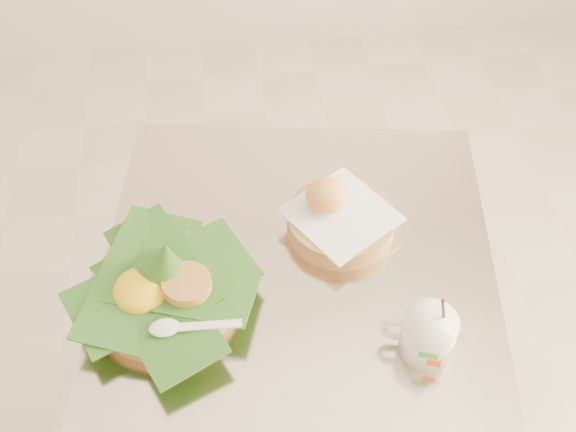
{
  "coord_description": "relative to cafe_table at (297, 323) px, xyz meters",
  "views": [
    {
      "loc": [
        0.05,
        -0.75,
        1.77
      ],
      "look_at": [
        0.16,
        0.09,
        0.82
      ],
      "focal_mm": 45.0,
      "sensor_mm": 36.0,
      "label": 1
    }
  ],
  "objects": [
    {
      "name": "bread_basket",
      "position": [
        0.08,
        0.06,
        0.25
      ],
      "size": [
        0.23,
        0.23,
        0.1
      ],
      "rotation": [
        0.0,
        0.0,
        -0.2
      ],
      "color": "#B2784C",
      "rests_on": "cafe_table"
    },
    {
      "name": "cafe_table",
      "position": [
        0.0,
        0.0,
        0.0
      ],
      "size": [
        0.8,
        0.8,
        0.75
      ],
      "rotation": [
        0.0,
        0.0,
        -0.16
      ],
      "color": "gray",
      "rests_on": "floor"
    },
    {
      "name": "coffee_mug",
      "position": [
        0.18,
        -0.21,
        0.26
      ],
      "size": [
        0.12,
        0.09,
        0.15
      ],
      "rotation": [
        0.0,
        0.0,
        -0.29
      ],
      "color": "white",
      "rests_on": "cafe_table"
    },
    {
      "name": "rice_basket",
      "position": [
        -0.24,
        -0.07,
        0.26
      ],
      "size": [
        0.31,
        0.31,
        0.16
      ],
      "rotation": [
        0.0,
        0.0,
        0.27
      ],
      "color": "#B2784C",
      "rests_on": "cafe_table"
    }
  ]
}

